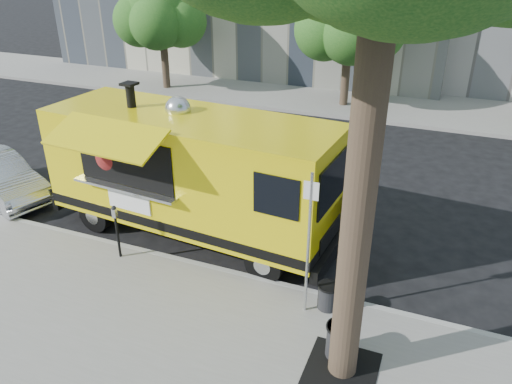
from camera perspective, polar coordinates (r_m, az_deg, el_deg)
ground at (r=11.94m, az=0.58°, el=-7.61°), size 120.00×120.00×0.00m
sidewalk at (r=9.16m, az=-9.26°, el=-20.26°), size 60.00×6.00×0.15m
curb at (r=11.19m, az=-1.19°, el=-9.77°), size 60.00×0.14×0.16m
far_sidewalk at (r=23.92m, az=12.73°, el=9.83°), size 60.00×5.00×0.15m
tree_well at (r=9.21m, az=9.78°, el=-19.27°), size 1.20×1.20×0.02m
far_tree_a at (r=25.60m, az=-10.81°, el=19.57°), size 3.42×3.42×5.36m
far_tree_b at (r=22.56m, az=10.70°, el=18.83°), size 3.60×3.60×5.50m
sign_post at (r=9.29m, az=6.04°, el=-5.13°), size 0.28×0.06×3.00m
parking_meter at (r=11.74m, az=-15.68°, el=-3.70°), size 0.11×0.11×1.33m
food_truck at (r=12.21m, az=-7.55°, el=2.34°), size 7.63×3.75×3.70m
trash_bin_left at (r=10.21m, az=8.26°, el=-11.62°), size 0.45×0.45×0.54m
trash_bin_right at (r=9.20m, az=9.64°, el=-16.34°), size 0.54×0.54×0.65m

